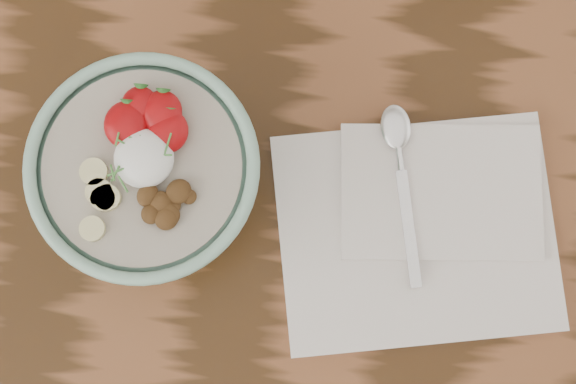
% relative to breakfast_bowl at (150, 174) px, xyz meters
% --- Properties ---
extents(table, '(1.60, 0.90, 0.75)m').
position_rel_breakfast_bowl_xyz_m(table, '(0.08, -0.05, -0.17)').
color(table, '#38210E').
rests_on(table, ground).
extents(breakfast_bowl, '(0.21, 0.21, 0.14)m').
position_rel_breakfast_bowl_xyz_m(breakfast_bowl, '(0.00, 0.00, 0.00)').
color(breakfast_bowl, '#86B49F').
rests_on(breakfast_bowl, table).
extents(napkin, '(0.32, 0.27, 0.02)m').
position_rel_breakfast_bowl_xyz_m(napkin, '(0.27, -0.02, -0.07)').
color(napkin, silver).
rests_on(napkin, table).
extents(spoon, '(0.06, 0.19, 0.01)m').
position_rel_breakfast_bowl_xyz_m(spoon, '(0.24, 0.05, -0.05)').
color(spoon, silver).
rests_on(spoon, napkin).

